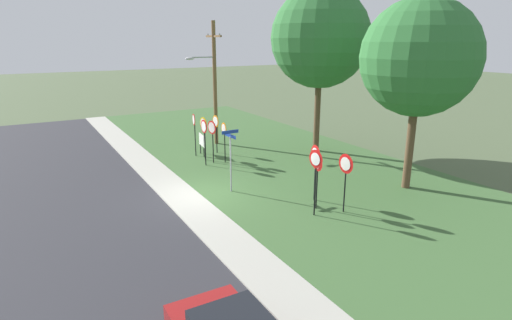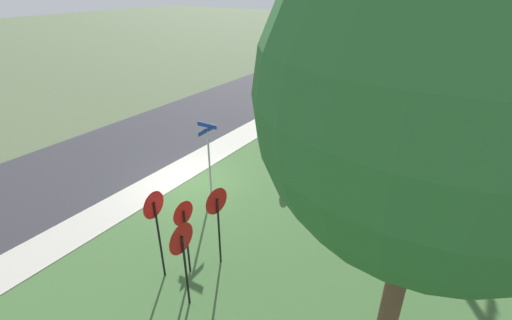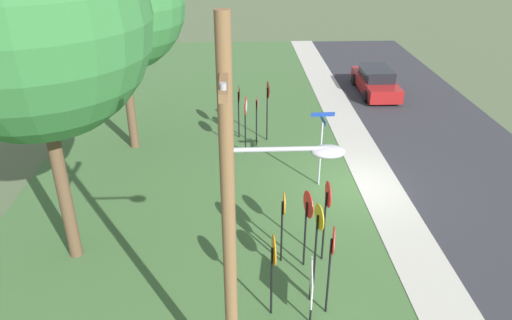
{
  "view_description": "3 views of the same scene",
  "coord_description": "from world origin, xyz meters",
  "px_view_note": "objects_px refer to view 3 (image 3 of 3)",
  "views": [
    {
      "loc": [
        15.82,
        -6.32,
        6.62
      ],
      "look_at": [
        -0.7,
        3.19,
        1.01
      ],
      "focal_mm": 28.84,
      "sensor_mm": 36.0,
      "label": 1
    },
    {
      "loc": [
        8.92,
        9.06,
        7.25
      ],
      "look_at": [
        -1.33,
        2.41,
        1.07
      ],
      "focal_mm": 25.1,
      "sensor_mm": 36.0,
      "label": 2
    },
    {
      "loc": [
        -15.09,
        4.37,
        8.92
      ],
      "look_at": [
        -0.26,
        3.68,
        1.32
      ],
      "focal_mm": 34.27,
      "sensor_mm": 36.0,
      "label": 3
    }
  ],
  "objects_px": {
    "stop_sign_far_right": "(283,213)",
    "parked_sedan_distant": "(376,81)",
    "notice_board": "(312,285)",
    "yield_sign_near_left": "(246,112)",
    "yield_sign_far_left": "(239,99)",
    "yield_sign_far_right": "(268,97)",
    "stop_sign_near_left": "(318,228)",
    "stop_sign_far_center": "(327,205)",
    "utility_pole": "(237,222)",
    "oak_tree_left": "(28,21)",
    "yield_sign_near_right": "(257,108)",
    "street_name_post": "(321,143)",
    "oak_tree_right": "(117,4)",
    "stop_sign_far_left": "(307,213)",
    "stop_sign_near_right": "(332,254)",
    "stop_sign_center_tall": "(273,259)"
  },
  "relations": [
    {
      "from": "utility_pole",
      "to": "oak_tree_right",
      "type": "distance_m",
      "value": 12.8
    },
    {
      "from": "notice_board",
      "to": "yield_sign_far_left",
      "type": "bearing_deg",
      "value": 16.22
    },
    {
      "from": "stop_sign_center_tall",
      "to": "utility_pole",
      "type": "distance_m",
      "value": 3.39
    },
    {
      "from": "stop_sign_near_left",
      "to": "stop_sign_far_center",
      "type": "height_order",
      "value": "stop_sign_far_center"
    },
    {
      "from": "stop_sign_far_left",
      "to": "street_name_post",
      "type": "bearing_deg",
      "value": -24.57
    },
    {
      "from": "yield_sign_near_right",
      "to": "street_name_post",
      "type": "distance_m",
      "value": 4.04
    },
    {
      "from": "yield_sign_far_right",
      "to": "oak_tree_left",
      "type": "height_order",
      "value": "oak_tree_left"
    },
    {
      "from": "oak_tree_left",
      "to": "stop_sign_near_left",
      "type": "bearing_deg",
      "value": -103.01
    },
    {
      "from": "stop_sign_far_right",
      "to": "yield_sign_far_right",
      "type": "bearing_deg",
      "value": 1.31
    },
    {
      "from": "notice_board",
      "to": "stop_sign_far_right",
      "type": "bearing_deg",
      "value": 22.23
    },
    {
      "from": "stop_sign_far_right",
      "to": "notice_board",
      "type": "height_order",
      "value": "stop_sign_far_right"
    },
    {
      "from": "yield_sign_near_left",
      "to": "yield_sign_far_left",
      "type": "relative_size",
      "value": 1.02
    },
    {
      "from": "yield_sign_near_left",
      "to": "street_name_post",
      "type": "distance_m",
      "value": 3.73
    },
    {
      "from": "stop_sign_far_right",
      "to": "parked_sedan_distant",
      "type": "bearing_deg",
      "value": -22.08
    },
    {
      "from": "stop_sign_far_left",
      "to": "yield_sign_far_right",
      "type": "height_order",
      "value": "yield_sign_far_right"
    },
    {
      "from": "utility_pole",
      "to": "oak_tree_left",
      "type": "height_order",
      "value": "oak_tree_left"
    },
    {
      "from": "yield_sign_far_right",
      "to": "stop_sign_near_left",
      "type": "bearing_deg",
      "value": 178.49
    },
    {
      "from": "yield_sign_near_left",
      "to": "yield_sign_far_left",
      "type": "height_order",
      "value": "yield_sign_near_left"
    },
    {
      "from": "yield_sign_near_right",
      "to": "parked_sedan_distant",
      "type": "xyz_separation_m",
      "value": [
        6.48,
        -6.77,
        -1.06
      ]
    },
    {
      "from": "stop_sign_far_left",
      "to": "utility_pole",
      "type": "distance_m",
      "value": 4.99
    },
    {
      "from": "yield_sign_near_right",
      "to": "oak_tree_left",
      "type": "bearing_deg",
      "value": 145.08
    },
    {
      "from": "stop_sign_far_right",
      "to": "yield_sign_far_right",
      "type": "height_order",
      "value": "yield_sign_far_right"
    },
    {
      "from": "stop_sign_near_right",
      "to": "oak_tree_right",
      "type": "distance_m",
      "value": 12.44
    },
    {
      "from": "stop_sign_center_tall",
      "to": "yield_sign_far_right",
      "type": "bearing_deg",
      "value": -5.75
    },
    {
      "from": "oak_tree_left",
      "to": "stop_sign_center_tall",
      "type": "bearing_deg",
      "value": -115.16
    },
    {
      "from": "stop_sign_near_right",
      "to": "yield_sign_near_right",
      "type": "relative_size",
      "value": 1.1
    },
    {
      "from": "stop_sign_near_left",
      "to": "stop_sign_far_right",
      "type": "distance_m",
      "value": 1.27
    },
    {
      "from": "notice_board",
      "to": "oak_tree_right",
      "type": "bearing_deg",
      "value": 39.26
    },
    {
      "from": "stop_sign_near_right",
      "to": "oak_tree_left",
      "type": "relative_size",
      "value": 0.26
    },
    {
      "from": "yield_sign_far_right",
      "to": "street_name_post",
      "type": "xyz_separation_m",
      "value": [
        -3.96,
        -1.59,
        -0.29
      ]
    },
    {
      "from": "stop_sign_far_right",
      "to": "oak_tree_right",
      "type": "bearing_deg",
      "value": 37.39
    },
    {
      "from": "street_name_post",
      "to": "oak_tree_left",
      "type": "bearing_deg",
      "value": 113.41
    },
    {
      "from": "stop_sign_far_right",
      "to": "yield_sign_far_right",
      "type": "relative_size",
      "value": 0.85
    },
    {
      "from": "stop_sign_far_right",
      "to": "oak_tree_left",
      "type": "distance_m",
      "value": 7.79
    },
    {
      "from": "stop_sign_center_tall",
      "to": "oak_tree_right",
      "type": "distance_m",
      "value": 11.83
    },
    {
      "from": "yield_sign_near_right",
      "to": "oak_tree_left",
      "type": "distance_m",
      "value": 10.36
    },
    {
      "from": "stop_sign_far_left",
      "to": "oak_tree_left",
      "type": "distance_m",
      "value": 8.22
    },
    {
      "from": "stop_sign_near_right",
      "to": "notice_board",
      "type": "relative_size",
      "value": 1.99
    },
    {
      "from": "yield_sign_far_left",
      "to": "stop_sign_far_center",
      "type": "bearing_deg",
      "value": -167.07
    },
    {
      "from": "stop_sign_center_tall",
      "to": "yield_sign_near_right",
      "type": "height_order",
      "value": "stop_sign_center_tall"
    },
    {
      "from": "stop_sign_far_left",
      "to": "stop_sign_near_right",
      "type": "bearing_deg",
      "value": 179.03
    },
    {
      "from": "stop_sign_far_center",
      "to": "oak_tree_right",
      "type": "xyz_separation_m",
      "value": [
        7.81,
        6.67,
        4.0
      ]
    },
    {
      "from": "yield_sign_far_left",
      "to": "notice_board",
      "type": "xyz_separation_m",
      "value": [
        -10.54,
        -1.57,
        -0.95
      ]
    },
    {
      "from": "stop_sign_far_center",
      "to": "yield_sign_far_right",
      "type": "distance_m",
      "value": 8.27
    },
    {
      "from": "yield_sign_far_right",
      "to": "notice_board",
      "type": "distance_m",
      "value": 10.28
    },
    {
      "from": "stop_sign_near_right",
      "to": "stop_sign_center_tall",
      "type": "distance_m",
      "value": 1.36
    },
    {
      "from": "stop_sign_center_tall",
      "to": "utility_pole",
      "type": "relative_size",
      "value": 0.3
    },
    {
      "from": "stop_sign_near_right",
      "to": "oak_tree_left",
      "type": "bearing_deg",
      "value": 79.64
    },
    {
      "from": "stop_sign_far_left",
      "to": "stop_sign_near_left",
      "type": "bearing_deg",
      "value": -178.93
    },
    {
      "from": "street_name_post",
      "to": "stop_sign_center_tall",
      "type": "bearing_deg",
      "value": 158.62
    }
  ]
}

